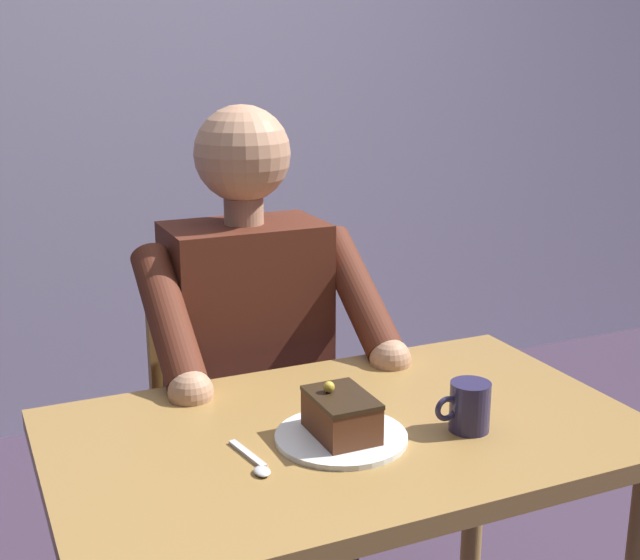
% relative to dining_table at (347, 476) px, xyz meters
% --- Properties ---
extents(cafe_rear_panel, '(6.40, 0.12, 3.00)m').
position_rel_dining_table_xyz_m(cafe_rear_panel, '(0.00, -1.85, 0.88)').
color(cafe_rear_panel, '#9F9BB8').
rests_on(cafe_rear_panel, ground).
extents(dining_table, '(1.05, 0.64, 0.72)m').
position_rel_dining_table_xyz_m(dining_table, '(0.00, 0.00, 0.00)').
color(dining_table, olive).
rests_on(dining_table, ground).
extents(chair, '(0.42, 0.42, 0.90)m').
position_rel_dining_table_xyz_m(chair, '(0.00, -0.64, -0.13)').
color(chair, olive).
rests_on(chair, ground).
extents(seated_person, '(0.53, 0.58, 1.26)m').
position_rel_dining_table_xyz_m(seated_person, '(0.00, -0.47, 0.04)').
color(seated_person, '#502317').
rests_on(seated_person, ground).
extents(dessert_plate, '(0.23, 0.23, 0.01)m').
position_rel_dining_table_xyz_m(dessert_plate, '(0.03, 0.04, 0.10)').
color(dessert_plate, white).
rests_on(dessert_plate, dining_table).
extents(cake_slice, '(0.10, 0.14, 0.09)m').
position_rel_dining_table_xyz_m(cake_slice, '(0.03, 0.04, 0.14)').
color(cake_slice, '#5A2F19').
rests_on(cake_slice, dessert_plate).
extents(coffee_cup, '(0.11, 0.07, 0.09)m').
position_rel_dining_table_xyz_m(coffee_cup, '(-0.19, 0.10, 0.14)').
color(coffee_cup, '#282445').
rests_on(coffee_cup, dining_table).
extents(dessert_spoon, '(0.03, 0.14, 0.01)m').
position_rel_dining_table_xyz_m(dessert_spoon, '(0.20, 0.07, 0.10)').
color(dessert_spoon, silver).
rests_on(dessert_spoon, dining_table).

